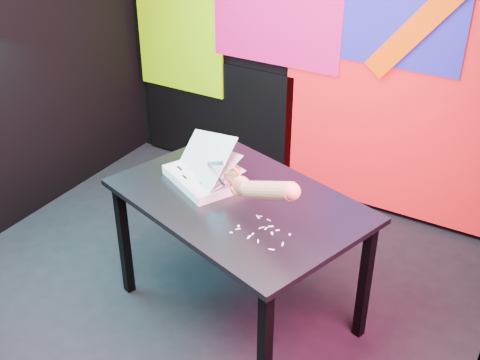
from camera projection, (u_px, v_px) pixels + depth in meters
The scene contains 7 objects.
room at pixel (177, 82), 2.74m from camera, with size 3.01×3.01×2.71m.
backdrop at pixel (317, 71), 4.00m from camera, with size 2.88×0.05×2.08m.
work_table at pixel (239, 212), 3.06m from camera, with size 1.44×1.16×0.75m.
printout_stack at pixel (204, 176), 3.14m from camera, with size 0.49×0.44×0.30m.
scissors at pixel (233, 180), 2.87m from camera, with size 0.25×0.11×0.16m.
hand_forearm at pixel (264, 189), 2.68m from camera, with size 0.44×0.21×0.22m.
paper_clippings at pixel (262, 231), 2.76m from camera, with size 0.26×0.22×0.00m.
Camera 1 is at (1.57, -2.08, 2.35)m, focal length 45.00 mm.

